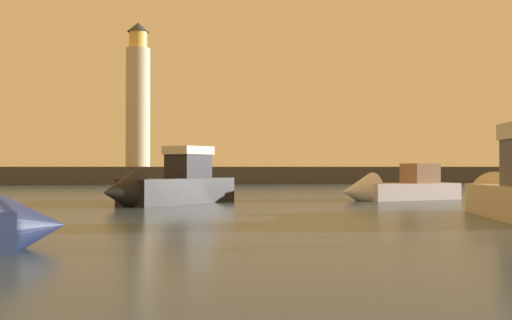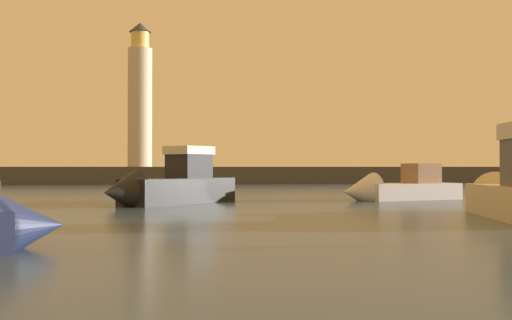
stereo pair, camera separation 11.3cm
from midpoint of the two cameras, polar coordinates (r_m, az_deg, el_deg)
name	(u,v)px [view 1 (the left image)]	position (r m, az deg, el deg)	size (l,w,h in m)	color
ground_plane	(249,199)	(33.40, -0.75, -3.85)	(220.00, 220.00, 0.00)	#384C60
breakwater	(213,175)	(63.79, -4.31, -1.50)	(87.49, 4.06, 1.87)	#423F3D
lighthouse	(138,98)	(64.18, -11.52, 5.93)	(2.57, 2.57, 15.53)	beige
motorboat_2	(392,189)	(33.29, 13.06, -2.79)	(7.54, 4.02, 2.57)	silver
motorboat_5	(166,186)	(29.03, -8.86, -2.51)	(6.99, 6.84, 3.20)	black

